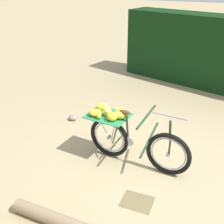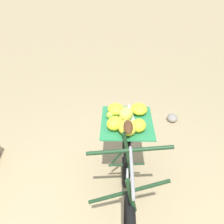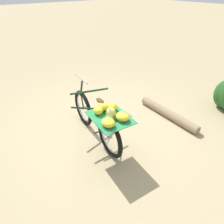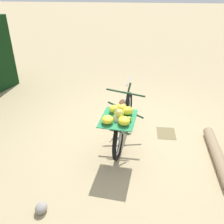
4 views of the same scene
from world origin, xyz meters
The scene contains 5 objects.
ground_plane centered at (0.00, 0.00, 0.00)m, with size 60.00×60.00×0.00m, color tan.
bicycle centered at (0.39, -0.17, 0.52)m, with size 1.80×0.74×1.03m.
fallen_log centered at (0.66, 1.47, 0.09)m, with size 0.18×0.18×1.48m, color #937A5B.
path_stone centered at (2.00, -1.13, 0.06)m, with size 0.19×0.16×0.12m, color gray.
leaf_litter_patch centered at (-0.04, 0.69, 0.00)m, with size 0.44×0.36×0.01m, color olive.
Camera 4 is at (4.08, 0.02, 2.72)m, focal length 38.89 mm.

